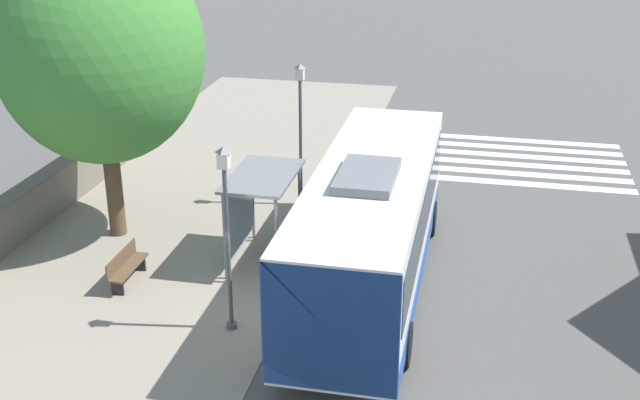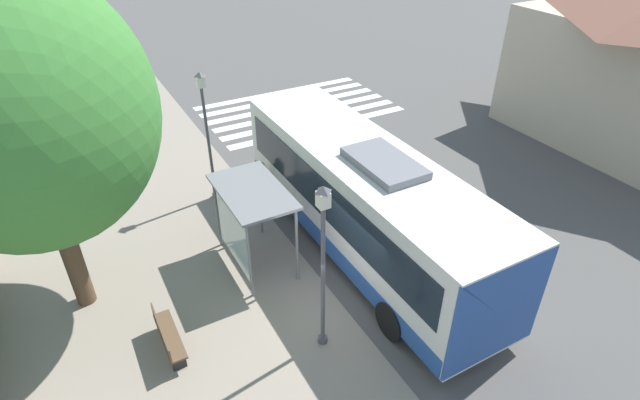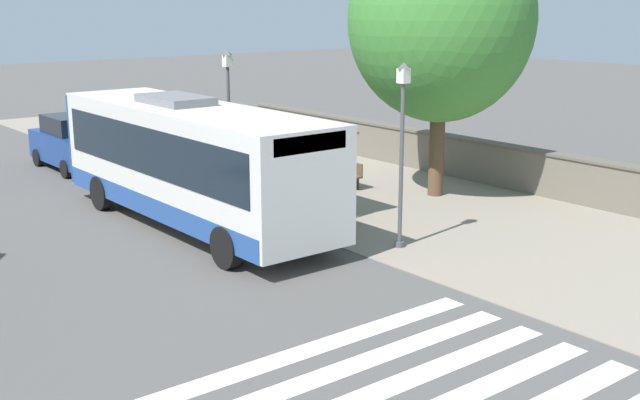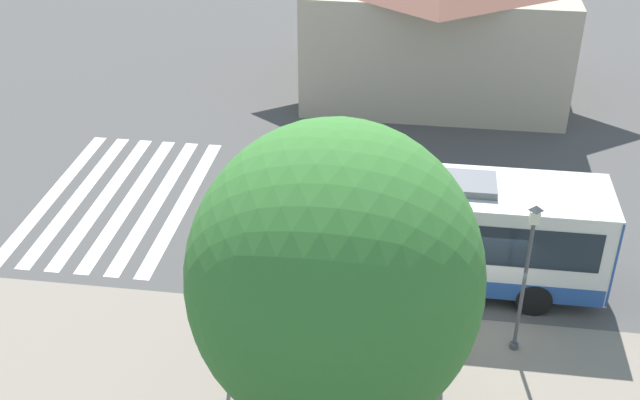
% 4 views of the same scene
% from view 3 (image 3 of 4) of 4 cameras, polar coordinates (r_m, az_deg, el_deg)
% --- Properties ---
extents(ground_plane, '(120.00, 120.00, 0.00)m').
position_cam_3_polar(ground_plane, '(24.38, -7.20, -0.28)').
color(ground_plane, '#514F4C').
rests_on(ground_plane, ground).
extents(sidewalk_plaza, '(9.00, 44.00, 0.02)m').
position_cam_3_polar(sidewalk_plaza, '(26.93, 0.97, 1.21)').
color(sidewalk_plaza, gray).
rests_on(sidewalk_plaza, ground).
extents(stone_wall, '(0.60, 20.00, 1.42)m').
position_cam_3_polar(stone_wall, '(29.49, 7.06, 3.63)').
color(stone_wall, '#6B6356').
rests_on(stone_wall, ground).
extents(bus, '(2.78, 10.35, 3.47)m').
position_cam_3_polar(bus, '(21.76, -9.11, 2.79)').
color(bus, silver).
rests_on(bus, ground).
extents(bus_shelter, '(1.67, 2.83, 2.50)m').
position_cam_3_polar(bus_shelter, '(22.64, -0.86, 4.08)').
color(bus_shelter, slate).
rests_on(bus_shelter, ground).
extents(pedestrian, '(0.34, 0.22, 1.66)m').
position_cam_3_polar(pedestrian, '(19.84, 0.48, -0.57)').
color(pedestrian, '#2D3347').
rests_on(pedestrian, ground).
extents(bench, '(0.40, 1.69, 0.88)m').
position_cam_3_polar(bench, '(26.31, 1.62, 1.95)').
color(bench, brown).
rests_on(bench, ground).
extents(street_lamp_near, '(0.28, 0.28, 4.56)m').
position_cam_3_polar(street_lamp_near, '(19.42, 5.85, 4.23)').
color(street_lamp_near, '#4C4C51').
rests_on(street_lamp_near, ground).
extents(street_lamp_far, '(0.28, 0.28, 4.48)m').
position_cam_3_polar(street_lamp_far, '(25.24, -6.51, 6.36)').
color(street_lamp_far, '#4C4C51').
rests_on(street_lamp_far, ground).
extents(shade_tree, '(5.63, 5.63, 8.53)m').
position_cam_3_polar(shade_tree, '(24.82, 8.62, 12.59)').
color(shade_tree, brown).
rests_on(shade_tree, ground).
extents(parked_car_behind_bus, '(1.91, 4.14, 1.94)m').
position_cam_3_polar(parked_car_behind_bus, '(30.47, -17.16, 3.88)').
color(parked_car_behind_bus, navy).
rests_on(parked_car_behind_bus, ground).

